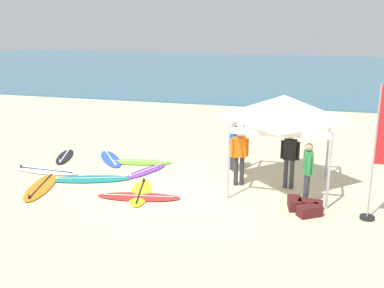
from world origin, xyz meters
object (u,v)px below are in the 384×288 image
surfboard_white (46,171)px  gear_bag_by_pole (310,211)px  surfboard_lime (140,162)px  surfboard_yellow (140,192)px  person_orange (239,153)px  surfboard_orange (41,187)px  person_black (290,156)px  gear_bag_near_tent (294,203)px  person_blue (234,141)px  canopy_tent (284,108)px  banner_flag (379,159)px  gear_bag_on_sand (310,205)px  surfboard_blue (111,159)px  surfboard_black (65,157)px  surfboard_red (138,197)px  person_green (308,169)px  surfboard_purple (146,171)px  surfboard_teal (91,179)px

surfboard_white → gear_bag_by_pole: (8.37, -1.29, 0.10)m
surfboard_lime → gear_bag_by_pole: gear_bag_by_pole is taller
surfboard_yellow → person_orange: 3.10m
surfboard_orange → person_black: size_ratio=1.44×
surfboard_white → gear_bag_near_tent: 8.03m
person_blue → canopy_tent: bearing=-34.7°
surfboard_white → surfboard_orange: same height
canopy_tent → person_blue: bearing=145.3°
person_blue → banner_flag: banner_flag is taller
surfboard_white → gear_bag_on_sand: gear_bag_on_sand is taller
surfboard_white → surfboard_orange: 1.49m
surfboard_blue → gear_bag_on_sand: 7.40m
surfboard_blue → person_black: bearing=-10.7°
surfboard_white → gear_bag_on_sand: 8.43m
surfboard_blue → gear_bag_by_pole: gear_bag_by_pole is taller
gear_bag_by_pole → surfboard_white: bearing=171.2°
person_black → surfboard_black: bearing=172.9°
canopy_tent → gear_bag_by_pole: 3.09m
person_orange → canopy_tent: bearing=7.9°
gear_bag_near_tent → surfboard_black: bearing=163.3°
canopy_tent → surfboard_orange: 7.44m
surfboard_red → person_green: bearing=9.6°
surfboard_red → surfboard_black: same height
surfboard_yellow → person_orange: size_ratio=1.29×
surfboard_yellow → surfboard_white: (-3.67, 0.96, -0.00)m
surfboard_blue → person_blue: (4.37, -0.01, 0.95)m
surfboard_lime → surfboard_black: (-2.83, -0.11, 0.00)m
surfboard_black → person_green: (8.47, -2.10, 0.95)m
canopy_tent → surfboard_blue: 6.53m
person_blue → gear_bag_by_pole: 4.03m
surfboard_purple → surfboard_teal: 1.82m
person_green → gear_bag_on_sand: size_ratio=2.85×
surfboard_white → gear_bag_on_sand: bearing=-6.3°
canopy_tent → person_blue: canopy_tent is taller
surfboard_black → person_black: person_black is taller
surfboard_orange → gear_bag_by_pole: (7.69, 0.03, 0.10)m
surfboard_orange → gear_bag_by_pole: gear_bag_by_pole is taller
surfboard_orange → surfboard_teal: 1.48m
person_blue → banner_flag: (4.03, -2.83, 0.59)m
surfboard_lime → person_blue: size_ratio=1.33×
surfboard_yellow → surfboard_lime: 2.85m
surfboard_blue → surfboard_red: 3.80m
banner_flag → surfboard_teal: bearing=174.6°
banner_flag → person_black: bearing=142.4°
canopy_tent → gear_bag_near_tent: size_ratio=4.60×
person_orange → banner_flag: size_ratio=0.50×
canopy_tent → gear_bag_by_pole: canopy_tent is taller
person_orange → banner_flag: 3.98m
surfboard_lime → gear_bag_near_tent: size_ratio=3.78×
person_green → gear_bag_on_sand: 0.95m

